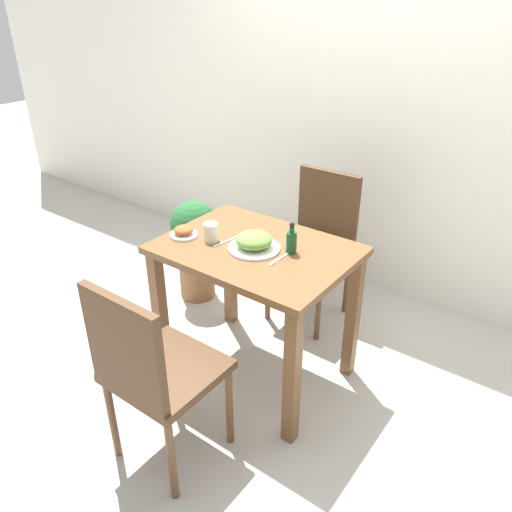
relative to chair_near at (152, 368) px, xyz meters
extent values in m
plane|color=#B7B2A8|center=(-0.02, 0.73, -0.52)|extent=(16.00, 16.00, 0.00)
cube|color=white|center=(-0.02, 1.98, 0.78)|extent=(8.00, 0.05, 2.60)
cube|color=brown|center=(-0.02, 0.73, 0.22)|extent=(0.92, 0.68, 0.04)
cube|color=brown|center=(-0.43, 0.44, -0.16)|extent=(0.06, 0.06, 0.73)
cube|color=brown|center=(0.39, 0.44, -0.16)|extent=(0.06, 0.06, 0.73)
cube|color=brown|center=(-0.43, 1.01, -0.16)|extent=(0.06, 0.06, 0.73)
cube|color=brown|center=(0.39, 1.01, -0.16)|extent=(0.06, 0.06, 0.73)
cube|color=#4C331E|center=(0.00, 0.08, -0.07)|extent=(0.42, 0.42, 0.04)
cube|color=#4C331E|center=(0.00, -0.11, 0.17)|extent=(0.40, 0.04, 0.44)
cylinder|color=brown|center=(0.18, 0.26, -0.30)|extent=(0.03, 0.03, 0.43)
cylinder|color=brown|center=(-0.18, 0.26, -0.30)|extent=(0.03, 0.03, 0.43)
cylinder|color=brown|center=(0.18, -0.10, -0.30)|extent=(0.03, 0.03, 0.43)
cylinder|color=brown|center=(-0.18, -0.10, -0.30)|extent=(0.03, 0.03, 0.43)
cube|color=#4C331E|center=(-0.07, 1.35, -0.07)|extent=(0.42, 0.42, 0.04)
cube|color=#4C331E|center=(-0.07, 1.54, 0.17)|extent=(0.40, 0.04, 0.44)
cylinder|color=brown|center=(-0.25, 1.17, -0.30)|extent=(0.03, 0.03, 0.43)
cylinder|color=brown|center=(0.11, 1.17, -0.30)|extent=(0.03, 0.03, 0.43)
cylinder|color=brown|center=(-0.25, 1.53, -0.30)|extent=(0.03, 0.03, 0.43)
cylinder|color=brown|center=(0.11, 1.53, -0.30)|extent=(0.03, 0.03, 0.43)
cylinder|color=white|center=(-0.01, 0.70, 0.25)|extent=(0.25, 0.25, 0.01)
ellipsoid|color=olive|center=(-0.01, 0.70, 0.29)|extent=(0.18, 0.18, 0.08)
cylinder|color=white|center=(-0.38, 0.61, 0.25)|extent=(0.14, 0.14, 0.01)
ellipsoid|color=#A35128|center=(-0.38, 0.61, 0.28)|extent=(0.10, 0.10, 0.04)
cylinder|color=silver|center=(-0.24, 0.65, 0.29)|extent=(0.07, 0.07, 0.09)
cylinder|color=#194C23|center=(0.15, 0.78, 0.29)|extent=(0.05, 0.05, 0.10)
cylinder|color=#194C23|center=(0.15, 0.78, 0.36)|extent=(0.02, 0.02, 0.03)
sphere|color=black|center=(0.15, 0.78, 0.39)|extent=(0.03, 0.03, 0.03)
cube|color=silver|center=(-0.17, 0.70, 0.24)|extent=(0.04, 0.20, 0.00)
cube|color=silver|center=(0.14, 0.70, 0.24)|extent=(0.02, 0.19, 0.00)
cylinder|color=brown|center=(-0.80, 1.10, -0.38)|extent=(0.23, 0.23, 0.29)
cylinder|color=brown|center=(-0.80, 1.10, -0.18)|extent=(0.04, 0.04, 0.09)
sphere|color=#235B2D|center=(-0.80, 1.10, 0.01)|extent=(0.30, 0.30, 0.30)
camera|label=1|loc=(1.25, -0.99, 1.34)|focal=35.00mm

